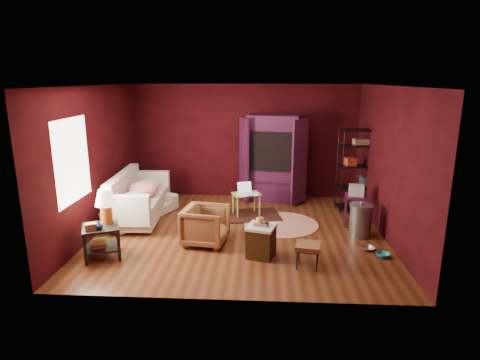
% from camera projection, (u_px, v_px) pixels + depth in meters
% --- Properties ---
extents(room, '(5.54, 5.04, 2.84)m').
position_uv_depth(room, '(237.00, 162.00, 7.51)').
color(room, brown).
rests_on(room, ground).
extents(sofa, '(1.23, 1.89, 0.72)m').
position_uv_depth(sofa, '(139.00, 203.00, 8.50)').
color(sofa, beige).
rests_on(sofa, ground).
extents(armchair, '(0.81, 0.85, 0.77)m').
position_uv_depth(armchair, '(206.00, 224.00, 7.22)').
color(armchair, black).
rests_on(armchair, ground).
extents(pet_bowl_steel, '(0.25, 0.12, 0.24)m').
position_uv_depth(pet_bowl_steel, '(368.00, 244.00, 7.00)').
color(pet_bowl_steel, silver).
rests_on(pet_bowl_steel, ground).
extents(pet_bowl_turquoise, '(0.23, 0.08, 0.23)m').
position_uv_depth(pet_bowl_turquoise, '(383.00, 251.00, 6.73)').
color(pet_bowl_turquoise, teal).
rests_on(pet_bowl_turquoise, ground).
extents(vase, '(0.16, 0.16, 0.13)m').
position_uv_depth(vase, '(99.00, 226.00, 6.48)').
color(vase, '#0C173D').
rests_on(vase, side_table).
extents(mug, '(0.15, 0.14, 0.12)m').
position_uv_depth(mug, '(260.00, 220.00, 6.57)').
color(mug, '#E8CE71').
rests_on(mug, hamper).
extents(side_table, '(0.76, 0.76, 1.14)m').
position_uv_depth(side_table, '(103.00, 217.00, 6.67)').
color(side_table, black).
rests_on(side_table, ground).
extents(sofa_cushions, '(0.99, 2.24, 0.92)m').
position_uv_depth(sofa_cushions, '(138.00, 199.00, 8.47)').
color(sofa_cushions, beige).
rests_on(sofa_cushions, sofa).
extents(hamper, '(0.56, 0.56, 0.63)m').
position_uv_depth(hamper, '(261.00, 240.00, 6.72)').
color(hamper, '#42280F').
rests_on(hamper, ground).
extents(footstool, '(0.45, 0.45, 0.39)m').
position_uv_depth(footstool, '(308.00, 247.00, 6.34)').
color(footstool, black).
rests_on(footstool, ground).
extents(rug_round, '(1.85, 1.85, 0.01)m').
position_uv_depth(rug_round, '(281.00, 224.00, 8.27)').
color(rug_round, beige).
rests_on(rug_round, ground).
extents(rug_oriental, '(1.49, 1.14, 0.01)m').
position_uv_depth(rug_oriental, '(249.00, 215.00, 8.77)').
color(rug_oriental, '#481A13').
rests_on(rug_oriental, ground).
extents(laptop_desk, '(0.69, 0.60, 0.72)m').
position_uv_depth(laptop_desk, '(246.00, 196.00, 8.74)').
color(laptop_desk, '#A9BB55').
rests_on(laptop_desk, ground).
extents(tv_armoire, '(1.62, 1.05, 2.09)m').
position_uv_depth(tv_armoire, '(273.00, 157.00, 9.66)').
color(tv_armoire, '#491537').
rests_on(tv_armoire, ground).
extents(wire_shelving, '(0.95, 0.52, 1.86)m').
position_uv_depth(wire_shelving, '(359.00, 167.00, 8.92)').
color(wire_shelving, black).
rests_on(wire_shelving, ground).
extents(small_stand, '(0.51, 0.51, 0.85)m').
position_uv_depth(small_stand, '(356.00, 195.00, 8.06)').
color(small_stand, '#491537').
rests_on(small_stand, ground).
extents(trash_can, '(0.49, 0.49, 0.69)m').
position_uv_depth(trash_can, '(360.00, 220.00, 7.56)').
color(trash_can, gray).
rests_on(trash_can, ground).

